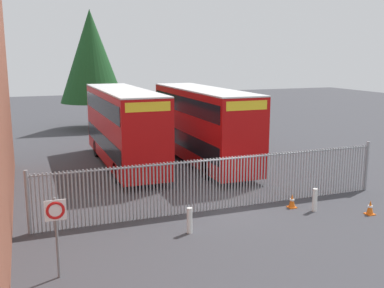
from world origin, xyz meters
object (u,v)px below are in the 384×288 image
at_px(bollard_center_front, 315,200).
at_px(speed_limit_sign_post, 56,219).
at_px(double_decker_bus_behind_fence_left, 124,124).
at_px(bollard_near_left, 190,220).
at_px(double_decker_bus_near_gate, 203,123).
at_px(traffic_cone_by_gate, 370,208).
at_px(traffic_cone_mid_forecourt, 292,201).

bearing_deg(bollard_center_front, speed_limit_sign_post, -168.19).
distance_m(double_decker_bus_behind_fence_left, speed_limit_sign_post, 13.37).
distance_m(bollard_center_front, speed_limit_sign_post, 10.59).
bearing_deg(bollard_center_front, bollard_near_left, -176.30).
bearing_deg(double_decker_bus_near_gate, double_decker_bus_behind_fence_left, 166.07).
relative_size(bollard_center_front, traffic_cone_by_gate, 1.61).
distance_m(double_decker_bus_near_gate, traffic_cone_mid_forecourt, 8.86).
bearing_deg(bollard_near_left, speed_limit_sign_post, -159.05).
bearing_deg(bollard_near_left, double_decker_bus_near_gate, 65.30).
distance_m(double_decker_bus_behind_fence_left, bollard_center_front, 11.95).
height_order(bollard_near_left, traffic_cone_mid_forecourt, bollard_near_left).
bearing_deg(traffic_cone_by_gate, bollard_center_front, 147.99).
relative_size(bollard_center_front, speed_limit_sign_post, 0.40).
relative_size(double_decker_bus_behind_fence_left, bollard_center_front, 11.38).
bearing_deg(bollard_center_front, traffic_cone_mid_forecourt, 133.15).
height_order(traffic_cone_by_gate, traffic_cone_mid_forecourt, same).
bearing_deg(bollard_center_front, double_decker_bus_behind_fence_left, 118.54).
bearing_deg(speed_limit_sign_post, traffic_cone_mid_forecourt, 16.35).
bearing_deg(double_decker_bus_behind_fence_left, traffic_cone_by_gate, -57.01).
distance_m(bollard_center_front, traffic_cone_mid_forecourt, 0.95).
bearing_deg(traffic_cone_by_gate, double_decker_bus_behind_fence_left, 122.99).
height_order(double_decker_bus_behind_fence_left, traffic_cone_mid_forecourt, double_decker_bus_behind_fence_left).
relative_size(double_decker_bus_behind_fence_left, traffic_cone_mid_forecourt, 18.32).
bearing_deg(bollard_near_left, bollard_center_front, 3.70).
distance_m(traffic_cone_by_gate, traffic_cone_mid_forecourt, 3.07).
distance_m(bollard_near_left, bollard_center_front, 5.63).
bearing_deg(speed_limit_sign_post, double_decker_bus_near_gate, 51.44).
xyz_separation_m(bollard_near_left, traffic_cone_by_gate, (7.45, -0.78, -0.19)).
distance_m(double_decker_bus_near_gate, speed_limit_sign_post, 14.61).
xyz_separation_m(traffic_cone_by_gate, traffic_cone_mid_forecourt, (-2.47, 1.83, 0.00)).
bearing_deg(double_decker_bus_near_gate, bollard_center_front, -82.64).
bearing_deg(traffic_cone_mid_forecourt, bollard_near_left, -168.18).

